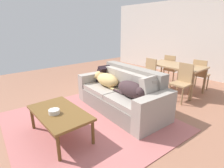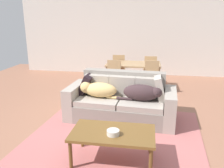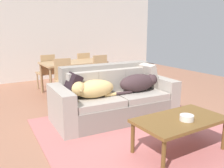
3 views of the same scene
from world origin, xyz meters
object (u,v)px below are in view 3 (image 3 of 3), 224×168
Objects in this scene: dining_chair_near_left at (64,78)px; dining_chair_far_left at (47,71)px; throw_pillow_by_left_arm at (71,86)px; dining_table at (73,65)px; throw_pillow_by_right_arm at (147,76)px; dining_chair_near_right at (102,73)px; dog_on_left_cushion at (92,89)px; dog_on_right_cushion at (139,83)px; couch at (113,99)px; coffee_table at (180,122)px; bowl_on_coffee_table at (187,118)px; dining_chair_far_right at (82,67)px.

dining_chair_near_left reaches higher than dining_chair_far_left.
dining_table is at bearing 65.61° from throw_pillow_by_left_arm.
dining_chair_near_right is (-0.15, 1.45, -0.16)m from throw_pillow_by_right_arm.
throw_pillow_by_left_arm is at bearing -101.42° from dining_chair_near_left.
throw_pillow_by_right_arm is at bearing -4.26° from throw_pillow_by_left_arm.
dog_on_left_cushion is 0.90m from dog_on_right_cushion.
throw_pillow_by_left_arm is at bearing 175.93° from couch.
couch is at bearing 92.36° from coffee_table.
dog_on_right_cushion is 0.58× the size of dining_table.
bowl_on_coffee_table is 0.19× the size of dining_chair_near_left.
dog_on_left_cushion is 0.94× the size of dining_chair_far_left.
throw_pillow_by_right_arm reaches higher than dog_on_right_cushion.
dining_chair_near_right reaches higher than bowl_on_coffee_table.
dog_on_right_cushion is at bearing 101.82° from dining_chair_far_left.
dining_table is (0.85, 1.87, 0.04)m from throw_pillow_by_left_arm.
dog_on_right_cushion is 0.96× the size of dining_chair_far_right.
bowl_on_coffee_table is 2.97m from dining_chair_near_left.
dining_chair_near_right is at bearing 88.89° from dining_chair_far_right.
dining_table is at bearing 45.35° from dining_chair_far_right.
dog_on_right_cushion is 2.04× the size of throw_pillow_by_left_arm.
dog_on_right_cushion is 1.21m from throw_pillow_by_left_arm.
dining_chair_near_right reaches higher than coffee_table.
throw_pillow_by_right_arm is 1.73m from bowl_on_coffee_table.
dining_chair_far_left reaches higher than bowl_on_coffee_table.
dining_table is 0.77m from dining_chair_far_left.
bowl_on_coffee_table is (0.82, -1.69, -0.16)m from throw_pillow_by_left_arm.
coffee_table is 3.48m from dining_table.
dining_chair_far_right is at bearing 82.80° from coffee_table.
throw_pillow_by_left_arm is at bearing 116.69° from coffee_table.
couch is 1.57m from dining_chair_near_right.
dog_on_left_cushion is 0.35m from throw_pillow_by_left_arm.
dining_chair_near_left reaches higher than dining_table.
throw_pillow_by_right_arm is at bearing -71.71° from dining_table.
throw_pillow_by_right_arm reaches higher than dining_chair_far_left.
dining_chair_near_left is at bearing 73.42° from throw_pillow_by_left_arm.
dining_chair_far_right reaches higher than dining_table.
dog_on_right_cushion is 1.46m from bowl_on_coffee_table.
dining_chair_near_left is (-0.45, 2.93, 0.02)m from bowl_on_coffee_table.
dog_on_left_cushion is 1.22m from throw_pillow_by_right_arm.
dog_on_right_cushion is at bearing 84.10° from dining_chair_far_right.
throw_pillow_by_left_arm is 1.81m from coffee_table.
dining_chair_far_right is (0.49, 4.08, 0.01)m from bowl_on_coffee_table.
bowl_on_coffee_table is 0.19× the size of dining_chair_far_left.
bowl_on_coffee_table is at bearing -79.49° from coffee_table.
dog_on_left_cushion is 1.51m from coffee_table.
couch is 12.66× the size of bowl_on_coffee_table.
dining_table is (0.02, 3.56, 0.19)m from bowl_on_coffee_table.
dog_on_left_cushion is 2.63m from dining_chair_far_left.
couch is 2.57m from dining_chair_far_left.
couch is 2.57m from dining_chair_far_right.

